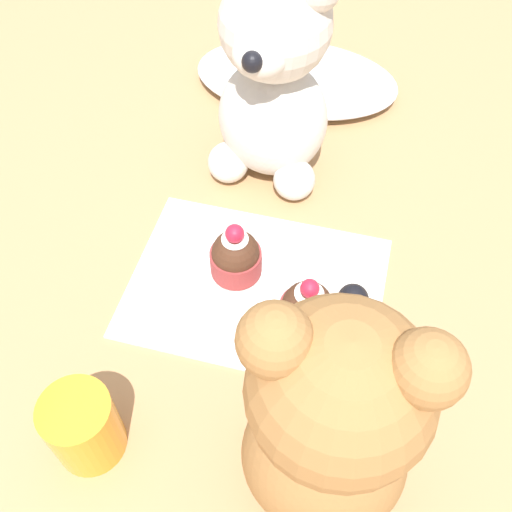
# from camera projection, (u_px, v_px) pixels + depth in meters

# --- Properties ---
(ground_plane) EXTENTS (4.00, 4.00, 0.00)m
(ground_plane) POSITION_uv_depth(u_px,v_px,m) (256.00, 288.00, 0.64)
(ground_plane) COLOR tan
(knitted_placemat) EXTENTS (0.27, 0.20, 0.01)m
(knitted_placemat) POSITION_uv_depth(u_px,v_px,m) (256.00, 286.00, 0.64)
(knitted_placemat) COLOR silver
(knitted_placemat) RESTS_ON ground_plane
(tulle_cloth) EXTENTS (0.28, 0.17, 0.03)m
(tulle_cloth) POSITION_uv_depth(u_px,v_px,m) (296.00, 77.00, 0.84)
(tulle_cloth) COLOR silver
(tulle_cloth) RESTS_ON ground_plane
(teddy_bear_cream) EXTENTS (0.14, 0.14, 0.26)m
(teddy_bear_cream) POSITION_uv_depth(u_px,v_px,m) (273.00, 83.00, 0.66)
(teddy_bear_cream) COLOR silver
(teddy_bear_cream) RESTS_ON ground_plane
(teddy_bear_tan) EXTENTS (0.13, 0.14, 0.26)m
(teddy_bear_tan) POSITION_uv_depth(u_px,v_px,m) (331.00, 425.00, 0.42)
(teddy_bear_tan) COLOR #A3703D
(teddy_bear_tan) RESTS_ON ground_plane
(cupcake_near_cream_bear) EXTENTS (0.06, 0.06, 0.07)m
(cupcake_near_cream_bear) POSITION_uv_depth(u_px,v_px,m) (236.00, 256.00, 0.63)
(cupcake_near_cream_bear) COLOR #993333
(cupcake_near_cream_bear) RESTS_ON knitted_placemat
(saucer_plate) EXTENTS (0.07, 0.07, 0.01)m
(saucer_plate) POSITION_uv_depth(u_px,v_px,m) (305.00, 326.00, 0.60)
(saucer_plate) COLOR white
(saucer_plate) RESTS_ON knitted_placemat
(cupcake_near_tan_bear) EXTENTS (0.06, 0.06, 0.07)m
(cupcake_near_tan_bear) POSITION_uv_depth(u_px,v_px,m) (307.00, 310.00, 0.58)
(cupcake_near_tan_bear) COLOR #993333
(cupcake_near_tan_bear) RESTS_ON saucer_plate
(juice_glass) EXTENTS (0.06, 0.06, 0.08)m
(juice_glass) POSITION_uv_depth(u_px,v_px,m) (83.00, 427.00, 0.51)
(juice_glass) COLOR orange
(juice_glass) RESTS_ON ground_plane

